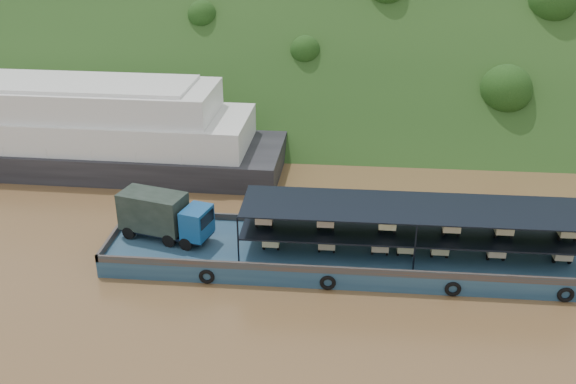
{
  "coord_description": "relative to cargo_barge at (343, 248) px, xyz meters",
  "views": [
    {
      "loc": [
        1.98,
        -40.29,
        23.57
      ],
      "look_at": [
        -2.0,
        3.0,
        3.2
      ],
      "focal_mm": 40.0,
      "sensor_mm": 36.0,
      "label": 1
    }
  ],
  "objects": [
    {
      "name": "ground",
      "position": [
        -2.26,
        1.43,
        -1.13
      ],
      "size": [
        160.0,
        160.0,
        0.0
      ],
      "primitive_type": "plane",
      "color": "brown",
      "rests_on": "ground"
    },
    {
      "name": "hillside",
      "position": [
        -2.26,
        37.43,
        -1.13
      ],
      "size": [
        140.0,
        39.6,
        39.6
      ],
      "primitive_type": "cube",
      "rotation": [
        0.79,
        0.0,
        0.0
      ],
      "color": "#193613",
      "rests_on": "ground"
    },
    {
      "name": "passenger_ferry",
      "position": [
        -26.0,
        15.63,
        2.4
      ],
      "size": [
        40.44,
        10.95,
        8.15
      ],
      "rotation": [
        0.0,
        0.0,
        -0.02
      ],
      "color": "black",
      "rests_on": "ground"
    },
    {
      "name": "cargo_barge",
      "position": [
        0.0,
        0.0,
        0.0
      ],
      "size": [
        35.0,
        7.18,
        4.54
      ],
      "color": "#15314B",
      "rests_on": "ground"
    }
  ]
}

